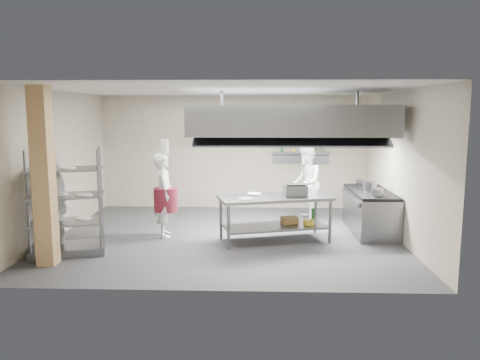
{
  "coord_description": "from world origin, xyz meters",
  "views": [
    {
      "loc": [
        0.64,
        -9.45,
        2.57
      ],
      "look_at": [
        0.29,
        0.2,
        1.16
      ],
      "focal_mm": 35.0,
      "sensor_mm": 36.0,
      "label": 1
    }
  ],
  "objects_px": {
    "island": "(275,219)",
    "chef_head": "(164,195)",
    "griddle": "(295,190)",
    "pass_rack": "(66,202)",
    "cooking_range": "(370,213)",
    "chef_line": "(306,183)",
    "chef_plating": "(54,204)",
    "stockpot": "(370,186)"
  },
  "relations": [
    {
      "from": "griddle",
      "to": "pass_rack",
      "type": "bearing_deg",
      "value": -172.97
    },
    {
      "from": "chef_head",
      "to": "chef_plating",
      "type": "height_order",
      "value": "chef_plating"
    },
    {
      "from": "chef_plating",
      "to": "stockpot",
      "type": "bearing_deg",
      "value": 101.9
    },
    {
      "from": "cooking_range",
      "to": "chef_plating",
      "type": "height_order",
      "value": "chef_plating"
    },
    {
      "from": "island",
      "to": "pass_rack",
      "type": "bearing_deg",
      "value": 179.12
    },
    {
      "from": "griddle",
      "to": "chef_plating",
      "type": "bearing_deg",
      "value": -172.91
    },
    {
      "from": "chef_line",
      "to": "griddle",
      "type": "xyz_separation_m",
      "value": [
        -0.39,
        -1.73,
        0.11
      ]
    },
    {
      "from": "pass_rack",
      "to": "cooking_range",
      "type": "bearing_deg",
      "value": 1.19
    },
    {
      "from": "chef_line",
      "to": "griddle",
      "type": "bearing_deg",
      "value": -8.42
    },
    {
      "from": "cooking_range",
      "to": "chef_line",
      "type": "relative_size",
      "value": 1.1
    },
    {
      "from": "island",
      "to": "chef_line",
      "type": "height_order",
      "value": "chef_line"
    },
    {
      "from": "chef_line",
      "to": "stockpot",
      "type": "xyz_separation_m",
      "value": [
        1.24,
        -1.04,
        0.09
      ]
    },
    {
      "from": "island",
      "to": "cooking_range",
      "type": "distance_m",
      "value": 2.23
    },
    {
      "from": "island",
      "to": "griddle",
      "type": "distance_m",
      "value": 0.7
    },
    {
      "from": "island",
      "to": "cooking_range",
      "type": "height_order",
      "value": "island"
    },
    {
      "from": "cooking_range",
      "to": "stockpot",
      "type": "height_order",
      "value": "stockpot"
    },
    {
      "from": "stockpot",
      "to": "griddle",
      "type": "bearing_deg",
      "value": -157.08
    },
    {
      "from": "island",
      "to": "chef_plating",
      "type": "height_order",
      "value": "chef_plating"
    },
    {
      "from": "chef_line",
      "to": "griddle",
      "type": "relative_size",
      "value": 4.11
    },
    {
      "from": "chef_line",
      "to": "griddle",
      "type": "height_order",
      "value": "chef_line"
    },
    {
      "from": "pass_rack",
      "to": "chef_plating",
      "type": "bearing_deg",
      "value": 179.57
    },
    {
      "from": "pass_rack",
      "to": "griddle",
      "type": "xyz_separation_m",
      "value": [
        4.21,
        1.05,
        0.05
      ]
    },
    {
      "from": "chef_head",
      "to": "stockpot",
      "type": "xyz_separation_m",
      "value": [
        4.32,
        0.49,
        0.13
      ]
    },
    {
      "from": "chef_head",
      "to": "griddle",
      "type": "distance_m",
      "value": 2.7
    },
    {
      "from": "pass_rack",
      "to": "chef_head",
      "type": "relative_size",
      "value": 1.11
    },
    {
      "from": "chef_head",
      "to": "griddle",
      "type": "bearing_deg",
      "value": -108.39
    },
    {
      "from": "pass_rack",
      "to": "griddle",
      "type": "relative_size",
      "value": 4.37
    },
    {
      "from": "island",
      "to": "stockpot",
      "type": "height_order",
      "value": "stockpot"
    },
    {
      "from": "chef_line",
      "to": "chef_plating",
      "type": "distance_m",
      "value": 5.57
    },
    {
      "from": "chef_line",
      "to": "chef_plating",
      "type": "height_order",
      "value": "chef_plating"
    },
    {
      "from": "island",
      "to": "pass_rack",
      "type": "distance_m",
      "value": 3.96
    },
    {
      "from": "island",
      "to": "chef_head",
      "type": "distance_m",
      "value": 2.33
    },
    {
      "from": "chef_line",
      "to": "chef_plating",
      "type": "relative_size",
      "value": 0.98
    },
    {
      "from": "chef_line",
      "to": "island",
      "type": "bearing_deg",
      "value": -19.62
    },
    {
      "from": "chef_plating",
      "to": "island",
      "type": "bearing_deg",
      "value": 99.81
    },
    {
      "from": "chef_line",
      "to": "chef_head",
      "type": "bearing_deg",
      "value": -59.27
    },
    {
      "from": "pass_rack",
      "to": "griddle",
      "type": "bearing_deg",
      "value": -1.68
    },
    {
      "from": "chef_plating",
      "to": "griddle",
      "type": "distance_m",
      "value": 4.55
    },
    {
      "from": "griddle",
      "to": "stockpot",
      "type": "distance_m",
      "value": 1.77
    },
    {
      "from": "island",
      "to": "pass_rack",
      "type": "height_order",
      "value": "pass_rack"
    },
    {
      "from": "island",
      "to": "cooking_range",
      "type": "relative_size",
      "value": 1.1
    },
    {
      "from": "chef_head",
      "to": "chef_line",
      "type": "xyz_separation_m",
      "value": [
        3.08,
        1.53,
        0.04
      ]
    }
  ]
}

